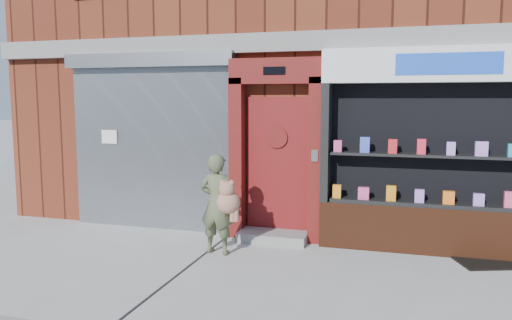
% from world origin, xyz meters
% --- Properties ---
extents(ground, '(80.00, 80.00, 0.00)m').
position_xyz_m(ground, '(0.00, 0.00, 0.00)').
color(ground, '#9E9E99').
rests_on(ground, ground).
extents(building, '(12.00, 8.16, 8.00)m').
position_xyz_m(building, '(-0.00, 5.99, 4.00)').
color(building, '#5F2415').
rests_on(building, ground).
extents(shutter_bay, '(3.10, 0.30, 3.04)m').
position_xyz_m(shutter_bay, '(-3.00, 1.93, 1.72)').
color(shutter_bay, gray).
rests_on(shutter_bay, ground).
extents(red_door_bay, '(1.52, 0.58, 2.90)m').
position_xyz_m(red_door_bay, '(-0.75, 1.86, 1.46)').
color(red_door_bay, '#5C110F').
rests_on(red_door_bay, ground).
extents(pharmacy_bay, '(3.50, 0.41, 3.00)m').
position_xyz_m(pharmacy_bay, '(1.75, 1.81, 1.37)').
color(pharmacy_bay, '#552714').
rests_on(pharmacy_bay, ground).
extents(woman, '(0.64, 0.41, 1.48)m').
position_xyz_m(woman, '(-1.35, 0.86, 0.75)').
color(woman, '#545D3D').
rests_on(woman, ground).
extents(doormat, '(1.14, 0.97, 0.02)m').
position_xyz_m(doormat, '(2.44, 1.55, 0.01)').
color(doormat, black).
rests_on(doormat, ground).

